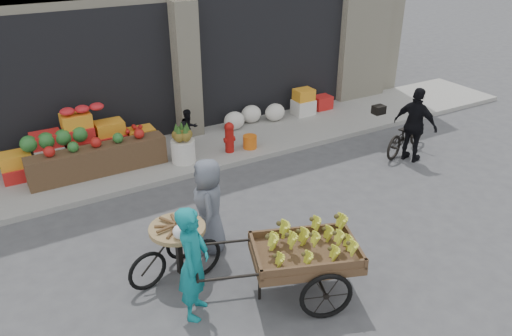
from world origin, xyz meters
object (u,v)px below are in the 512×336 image
pineapple_bin (183,151)px  tricycle_cart (178,242)px  bicycle (406,134)px  vendor_woman (193,263)px  orange_bucket (250,142)px  seated_person (189,129)px  cyclist (415,125)px  vendor_grey (209,206)px  banana_cart (302,251)px  fire_hydrant (229,136)px

pineapple_bin → tricycle_cart: 3.69m
tricycle_cart → bicycle: (6.21, 1.53, -0.11)m
vendor_woman → orange_bucket: bearing=0.7°
seated_person → cyclist: size_ratio=0.55×
vendor_grey → pineapple_bin: bearing=-171.7°
pineapple_bin → orange_bucket: pineapple_bin is taller
vendor_woman → tricycle_cart: size_ratio=1.15×
orange_bucket → vendor_grey: bearing=-129.3°
pineapple_bin → tricycle_cart: tricycle_cart is taller
orange_bucket → tricycle_cart: (-3.07, -3.28, 0.30)m
pineapple_bin → bicycle: (4.74, -1.84, 0.08)m
banana_cart → vendor_grey: size_ratio=1.67×
orange_bucket → bicycle: bicycle is taller
vendor_woman → cyclist: bearing=-33.4°
banana_cart → bicycle: bearing=50.3°
tricycle_cart → orange_bucket: bearing=35.8°
cyclist → pineapple_bin: bearing=45.0°
vendor_woman → tricycle_cart: (0.13, 0.91, -0.27)m
banana_cart → vendor_grey: (-0.63, 1.68, 0.04)m
fire_hydrant → cyclist: (3.44, -2.19, 0.34)m
vendor_grey → cyclist: cyclist is taller
cyclist → vendor_grey: bearing=79.6°
pineapple_bin → cyclist: size_ratio=0.31×
banana_cart → pineapple_bin: bearing=108.1°
banana_cart → cyclist: size_ratio=1.60×
banana_cart → bicycle: banana_cart is taller
vendor_woman → tricycle_cart: bearing=30.1°
tricycle_cart → cyclist: size_ratio=0.87×
fire_hydrant → vendor_woman: size_ratio=0.42×
pineapple_bin → banana_cart: (-0.16, -4.70, 0.39)m
bicycle → seated_person: bearing=41.9°
banana_cart → cyclist: cyclist is taller
fire_hydrant → vendor_grey: 3.54m
orange_bucket → cyclist: (2.94, -2.14, 0.57)m
vendor_grey → orange_bucket: bearing=163.7°
seated_person → vendor_grey: bearing=-118.2°
orange_bucket → bicycle: (3.14, -1.74, 0.18)m
pineapple_bin → vendor_grey: size_ratio=0.32×
seated_person → vendor_woman: size_ratio=0.55×
pineapple_bin → fire_hydrant: 1.11m
banana_cart → vendor_woman: vendor_woman is taller
vendor_woman → cyclist: vendor_woman is taller
seated_person → vendor_woman: 5.29m
seated_person → tricycle_cart: 4.40m
tricycle_cart → seated_person: bearing=53.7°
bicycle → cyclist: bearing=134.7°
seated_person → bicycle: (4.34, -2.44, -0.13)m
tricycle_cart → cyclist: cyclist is taller
banana_cart → tricycle_cart: (-1.32, 1.33, -0.20)m
fire_hydrant → bicycle: bearing=-26.2°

